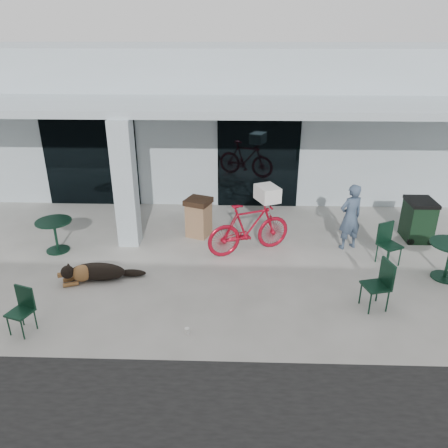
{
  "coord_description": "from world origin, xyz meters",
  "views": [
    {
      "loc": [
        1.2,
        -7.58,
        4.96
      ],
      "look_at": [
        0.91,
        1.3,
        1.0
      ],
      "focal_mm": 35.0,
      "sensor_mm": 36.0,
      "label": 1
    }
  ],
  "objects_px": {
    "cafe_chair_far_b": "(376,285)",
    "trash_receptacle": "(199,217)",
    "bicycle": "(249,228)",
    "cafe_chair_far_a": "(390,245)",
    "person": "(350,217)",
    "cafe_table_far": "(448,261)",
    "cafe_table_near": "(56,236)",
    "dog": "(98,271)",
    "wheeled_bin": "(418,220)",
    "cafe_chair_near": "(20,312)"
  },
  "relations": [
    {
      "from": "cafe_chair_near",
      "to": "cafe_chair_far_b",
      "type": "relative_size",
      "value": 0.85
    },
    {
      "from": "cafe_table_far",
      "to": "cafe_table_near",
      "type": "bearing_deg",
      "value": 173.66
    },
    {
      "from": "cafe_chair_far_b",
      "to": "wheeled_bin",
      "type": "height_order",
      "value": "wheeled_bin"
    },
    {
      "from": "bicycle",
      "to": "cafe_chair_far_a",
      "type": "relative_size",
      "value": 2.17
    },
    {
      "from": "cafe_chair_near",
      "to": "cafe_table_near",
      "type": "bearing_deg",
      "value": 119.83
    },
    {
      "from": "cafe_chair_far_a",
      "to": "dog",
      "type": "bearing_deg",
      "value": 161.18
    },
    {
      "from": "cafe_chair_far_a",
      "to": "cafe_chair_far_b",
      "type": "relative_size",
      "value": 0.98
    },
    {
      "from": "cafe_chair_near",
      "to": "cafe_table_far",
      "type": "bearing_deg",
      "value": 33.61
    },
    {
      "from": "dog",
      "to": "trash_receptacle",
      "type": "xyz_separation_m",
      "value": [
        1.98,
        2.32,
        0.29
      ]
    },
    {
      "from": "cafe_table_far",
      "to": "trash_receptacle",
      "type": "xyz_separation_m",
      "value": [
        -5.55,
        1.99,
        0.09
      ]
    },
    {
      "from": "dog",
      "to": "cafe_chair_far_b",
      "type": "xyz_separation_m",
      "value": [
        5.64,
        -0.85,
        0.28
      ]
    },
    {
      "from": "cafe_chair_near",
      "to": "cafe_chair_far_b",
      "type": "height_order",
      "value": "cafe_chair_far_b"
    },
    {
      "from": "cafe_table_near",
      "to": "cafe_chair_near",
      "type": "relative_size",
      "value": 0.99
    },
    {
      "from": "cafe_table_near",
      "to": "wheeled_bin",
      "type": "bearing_deg",
      "value": 6.2
    },
    {
      "from": "wheeled_bin",
      "to": "person",
      "type": "bearing_deg",
      "value": -163.0
    },
    {
      "from": "trash_receptacle",
      "to": "wheeled_bin",
      "type": "height_order",
      "value": "wheeled_bin"
    },
    {
      "from": "cafe_chair_near",
      "to": "cafe_table_far",
      "type": "relative_size",
      "value": 0.96
    },
    {
      "from": "dog",
      "to": "cafe_chair_far_b",
      "type": "distance_m",
      "value": 5.71
    },
    {
      "from": "dog",
      "to": "person",
      "type": "relative_size",
      "value": 0.81
    },
    {
      "from": "cafe_chair_far_b",
      "to": "person",
      "type": "xyz_separation_m",
      "value": [
        0.07,
        2.57,
        0.33
      ]
    },
    {
      "from": "cafe_chair_far_a",
      "to": "wheeled_bin",
      "type": "xyz_separation_m",
      "value": [
        1.13,
        1.38,
        0.04
      ]
    },
    {
      "from": "dog",
      "to": "person",
      "type": "xyz_separation_m",
      "value": [
        5.71,
        1.72,
        0.6
      ]
    },
    {
      "from": "cafe_table_near",
      "to": "person",
      "type": "bearing_deg",
      "value": 3.22
    },
    {
      "from": "bicycle",
      "to": "person",
      "type": "distance_m",
      "value": 2.47
    },
    {
      "from": "cafe_table_far",
      "to": "wheeled_bin",
      "type": "height_order",
      "value": "wheeled_bin"
    },
    {
      "from": "bicycle",
      "to": "cafe_table_near",
      "type": "height_order",
      "value": "bicycle"
    },
    {
      "from": "bicycle",
      "to": "wheeled_bin",
      "type": "bearing_deg",
      "value": -102.44
    },
    {
      "from": "cafe_table_far",
      "to": "cafe_chair_far_a",
      "type": "height_order",
      "value": "cafe_chair_far_a"
    },
    {
      "from": "cafe_chair_far_b",
      "to": "wheeled_bin",
      "type": "bearing_deg",
      "value": 134.04
    },
    {
      "from": "cafe_chair_near",
      "to": "wheeled_bin",
      "type": "distance_m",
      "value": 9.37
    },
    {
      "from": "cafe_chair_near",
      "to": "cafe_chair_far_b",
      "type": "bearing_deg",
      "value": 27.74
    },
    {
      "from": "dog",
      "to": "wheeled_bin",
      "type": "distance_m",
      "value": 7.94
    },
    {
      "from": "dog",
      "to": "cafe_chair_far_a",
      "type": "bearing_deg",
      "value": -12.23
    },
    {
      "from": "bicycle",
      "to": "cafe_table_far",
      "type": "relative_size",
      "value": 2.37
    },
    {
      "from": "dog",
      "to": "wheeled_bin",
      "type": "bearing_deg",
      "value": -3.45
    },
    {
      "from": "cafe_table_near",
      "to": "trash_receptacle",
      "type": "bearing_deg",
      "value": 16.45
    },
    {
      "from": "trash_receptacle",
      "to": "dog",
      "type": "bearing_deg",
      "value": -130.42
    },
    {
      "from": "dog",
      "to": "cafe_table_near",
      "type": "bearing_deg",
      "value": 116.55
    },
    {
      "from": "cafe_table_far",
      "to": "person",
      "type": "height_order",
      "value": "person"
    },
    {
      "from": "cafe_chair_far_a",
      "to": "cafe_table_near",
      "type": "bearing_deg",
      "value": 150.16
    },
    {
      "from": "bicycle",
      "to": "person",
      "type": "bearing_deg",
      "value": -106.92
    },
    {
      "from": "cafe_chair_near",
      "to": "wheeled_bin",
      "type": "xyz_separation_m",
      "value": [
        8.41,
        4.12,
        0.1
      ]
    },
    {
      "from": "dog",
      "to": "bicycle",
      "type": "bearing_deg",
      "value": 3.21
    },
    {
      "from": "cafe_chair_near",
      "to": "person",
      "type": "height_order",
      "value": "person"
    },
    {
      "from": "bicycle",
      "to": "wheeled_bin",
      "type": "relative_size",
      "value": 1.99
    },
    {
      "from": "cafe_table_near",
      "to": "person",
      "type": "distance_m",
      "value": 7.14
    },
    {
      "from": "dog",
      "to": "cafe_chair_far_a",
      "type": "relative_size",
      "value": 1.38
    },
    {
      "from": "cafe_table_far",
      "to": "wheeled_bin",
      "type": "relative_size",
      "value": 0.84
    },
    {
      "from": "cafe_chair_far_b",
      "to": "trash_receptacle",
      "type": "distance_m",
      "value": 4.84
    },
    {
      "from": "bicycle",
      "to": "cafe_chair_near",
      "type": "height_order",
      "value": "bicycle"
    }
  ]
}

